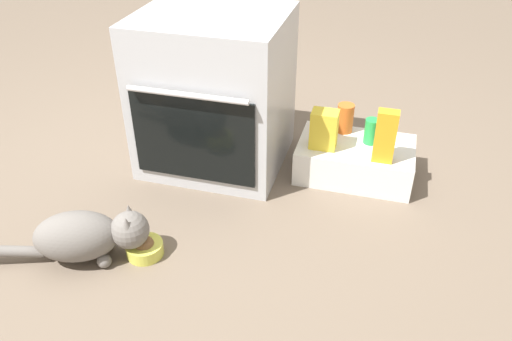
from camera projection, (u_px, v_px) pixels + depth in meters
The scene contains 9 objects.
ground at pixel (185, 197), 2.30m from camera, with size 8.00×8.00×0.00m, color #6B5B4C.
oven at pixel (215, 92), 2.38m from camera, with size 0.65×0.63×0.73m.
pantry_cabinet at pixel (355, 160), 2.41m from camera, with size 0.53×0.34×0.17m, color white.
food_bowl at pixel (145, 248), 1.98m from camera, with size 0.14×0.14×0.08m.
cat at pixel (86, 235), 1.91m from camera, with size 0.64×0.32×0.21m.
snack_bag at pixel (324, 129), 2.30m from camera, with size 0.12×0.09×0.18m, color yellow.
juice_carton at pixel (385, 136), 2.19m from camera, with size 0.09×0.06×0.24m, color orange.
soda_can at pixel (371, 131), 2.35m from camera, with size 0.07×0.07×0.12m, color green.
sauce_jar at pixel (345, 118), 2.44m from camera, with size 0.08×0.08×0.14m, color #D16023.
Camera 1 is at (0.81, -1.70, 1.38)m, focal length 35.70 mm.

